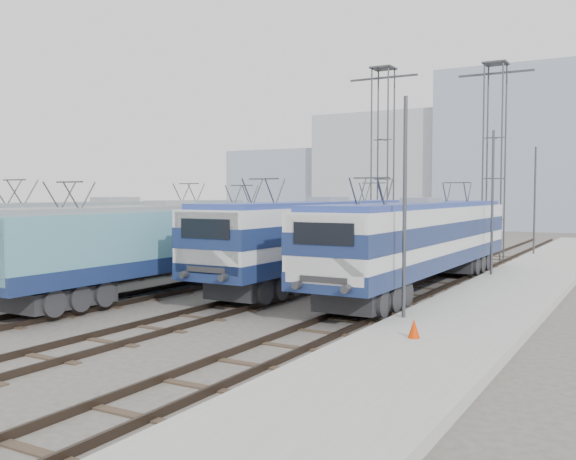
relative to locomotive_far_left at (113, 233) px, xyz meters
The scene contains 15 objects.
ground 8.81m from the locomotive_far_left, 37.60° to the right, with size 160.00×160.00×0.00m, color #514C47.
platform 17.31m from the locomotive_far_left, ahead, with size 4.00×70.00×0.30m, color #9E9E99.
locomotive_far_left is the anchor object (origin of this frame).
locomotive_center_left 4.71m from the locomotive_far_left, 17.07° to the right, with size 2.78×17.56×3.31m.
locomotive_center_right 9.93m from the locomotive_far_left, 25.04° to the left, with size 2.88×18.24×3.43m.
locomotive_far_right 14.06m from the locomotive_far_left, 16.17° to the left, with size 2.87×18.15×3.41m.
catenary_tower_west 18.63m from the locomotive_far_left, 68.11° to the left, with size 4.50×1.20×12.00m.
catenary_tower_east 23.41m from the locomotive_far_left, 54.83° to the left, with size 4.50×1.20×12.00m.
mast_front 15.73m from the locomotive_far_left, 11.77° to the right, with size 0.12×0.12×7.00m, color #3F4247.
mast_mid 17.74m from the locomotive_far_left, 29.83° to the left, with size 0.12×0.12×7.00m, color #3F4247.
mast_rear 25.88m from the locomotive_far_left, 53.58° to the left, with size 0.12×0.12×7.00m, color #3F4247.
safety_cone 17.61m from the locomotive_far_left, 19.19° to the right, with size 0.31×0.31×0.51m, color red.
building_west 57.46m from the locomotive_far_left, 97.27° to the left, with size 18.00×12.00×14.00m, color #A2ABB6.
building_center 58.20m from the locomotive_far_left, 79.28° to the left, with size 22.00×14.00×18.00m, color #8F9CB0.
building_far_west 61.44m from the locomotive_far_left, 112.26° to the left, with size 14.00×10.00×10.00m, color #8F9CB0.
Camera 1 is at (15.19, -16.58, 4.07)m, focal length 40.00 mm.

